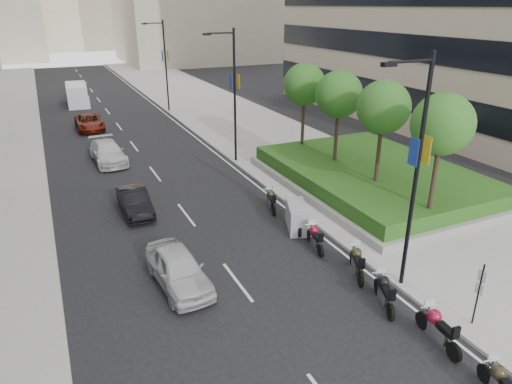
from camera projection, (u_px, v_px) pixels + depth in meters
ground at (323, 331)px, 15.65m from camera, size 160.00×160.00×0.00m
sidewalk_right at (233, 119)px, 44.27m from camera, size 10.00×100.00×0.15m
lane_edge at (180, 125)px, 42.22m from camera, size 0.12×100.00×0.01m
lane_centre at (123, 131)px, 40.19m from camera, size 0.12×100.00×0.01m
planter at (373, 182)px, 27.81m from camera, size 10.00×14.00×0.40m
hedge at (374, 173)px, 27.58m from camera, size 9.40×13.40×0.80m
tree_0 at (442, 125)px, 20.26m from camera, size 2.80×2.80×6.30m
tree_1 at (383, 108)px, 23.61m from camera, size 2.80×2.80×6.30m
tree_2 at (339, 95)px, 26.96m from camera, size 2.80×2.80×6.30m
tree_3 at (304, 85)px, 30.31m from camera, size 2.80×2.80×6.30m
lamp_post_0 at (414, 166)px, 16.18m from camera, size 2.34×0.45×9.00m
lamp_post_1 at (232, 90)px, 30.42m from camera, size 2.34×0.45×9.00m
lamp_post_2 at (164, 62)px, 45.49m from camera, size 2.34×0.45×9.00m
parking_sign at (479, 291)px, 15.30m from camera, size 0.06×0.32×2.50m
motorcycle_1 at (438, 328)px, 14.89m from camera, size 0.75×2.24×1.12m
motorcycle_2 at (384, 292)px, 16.77m from camera, size 1.05×2.09×1.10m
motorcycle_3 at (357, 262)px, 18.71m from camera, size 1.09×2.07×1.10m
motorcycle_4 at (315, 237)px, 20.76m from camera, size 0.73×2.03×1.02m
motorcycle_5 at (297, 217)px, 22.53m from camera, size 1.58×2.31×1.30m
motorcycle_6 at (271, 200)px, 24.71m from camera, size 0.84×2.03×1.04m
car_a at (178, 269)px, 17.95m from camera, size 2.03×4.43×1.47m
car_b at (135, 202)px, 24.28m from camera, size 1.38×3.94×1.30m
car_c at (108, 152)px, 32.10m from camera, size 2.27×5.09×1.45m
car_d at (89, 122)px, 40.48m from camera, size 2.25×4.86×1.35m
delivery_van at (77, 96)px, 50.11m from camera, size 2.35×5.54×2.28m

